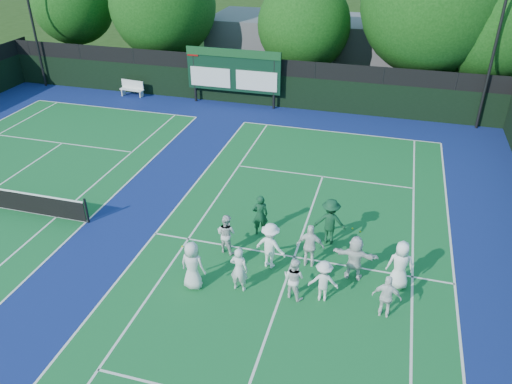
# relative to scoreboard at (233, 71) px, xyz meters

# --- Properties ---
(ground) EXTENTS (120.00, 120.00, 0.00)m
(ground) POSITION_rel_scoreboard_xyz_m (7.01, -15.59, -2.19)
(ground) COLOR #1B340E
(ground) RESTS_ON ground
(court_apron) EXTENTS (34.00, 32.00, 0.01)m
(court_apron) POSITION_rel_scoreboard_xyz_m (1.01, -14.59, -2.19)
(court_apron) COLOR navy
(court_apron) RESTS_ON ground
(near_court) EXTENTS (11.05, 23.85, 0.01)m
(near_court) POSITION_rel_scoreboard_xyz_m (7.01, -14.59, -2.18)
(near_court) COLOR #135D2A
(near_court) RESTS_ON ground
(back_fence) EXTENTS (34.00, 0.08, 3.00)m
(back_fence) POSITION_rel_scoreboard_xyz_m (1.01, 0.41, -0.83)
(back_fence) COLOR black
(back_fence) RESTS_ON ground
(scoreboard) EXTENTS (6.00, 0.21, 3.55)m
(scoreboard) POSITION_rel_scoreboard_xyz_m (0.00, 0.00, 0.00)
(scoreboard) COLOR black
(scoreboard) RESTS_ON ground
(clubhouse) EXTENTS (18.00, 6.00, 4.00)m
(clubhouse) POSITION_rel_scoreboard_xyz_m (5.01, 8.41, -0.19)
(clubhouse) COLOR #5A5A5F
(clubhouse) RESTS_ON ground
(light_pole_right) EXTENTS (1.20, 0.30, 10.12)m
(light_pole_right) POSITION_rel_scoreboard_xyz_m (14.51, 0.11, 4.11)
(light_pole_right) COLOR black
(light_pole_right) RESTS_ON ground
(bench) EXTENTS (1.69, 0.62, 1.05)m
(bench) POSITION_rel_scoreboard_xyz_m (-7.00, -0.21, -1.63)
(bench) COLOR silver
(bench) RESTS_ON ground
(tree_a) EXTENTS (5.74, 5.74, 7.82)m
(tree_a) POSITION_rel_scoreboard_xyz_m (-13.14, 3.99, 2.61)
(tree_a) COLOR black
(tree_a) RESTS_ON ground
(tree_b) EXTENTS (7.23, 7.23, 8.80)m
(tree_b) POSITION_rel_scoreboard_xyz_m (-6.08, 3.99, 2.80)
(tree_b) COLOR black
(tree_b) RESTS_ON ground
(tree_c) EXTENTS (5.98, 5.98, 7.36)m
(tree_c) POSITION_rel_scoreboard_xyz_m (3.72, 3.99, 2.02)
(tree_c) COLOR black
(tree_c) RESTS_ON ground
(tree_d) EXTENTS (8.68, 8.68, 10.45)m
(tree_d) POSITION_rel_scoreboard_xyz_m (11.47, 3.99, 3.69)
(tree_d) COLOR black
(tree_d) RESTS_ON ground
(tree_e) EXTENTS (7.15, 7.15, 8.68)m
(tree_e) POSITION_rel_scoreboard_xyz_m (14.80, 3.99, 2.73)
(tree_e) COLOR black
(tree_e) RESTS_ON ground
(tennis_ball_0) EXTENTS (0.07, 0.07, 0.07)m
(tennis_ball_0) POSITION_rel_scoreboard_xyz_m (3.93, -16.75, -2.16)
(tennis_ball_0) COLOR yellow
(tennis_ball_0) RESTS_ON ground
(tennis_ball_1) EXTENTS (0.07, 0.07, 0.07)m
(tennis_ball_1) POSITION_rel_scoreboard_xyz_m (8.84, -12.20, -2.16)
(tennis_ball_1) COLOR yellow
(tennis_ball_1) RESTS_ON ground
(tennis_ball_3) EXTENTS (0.07, 0.07, 0.07)m
(tennis_ball_3) POSITION_rel_scoreboard_xyz_m (2.89, -15.11, -2.16)
(tennis_ball_3) COLOR yellow
(tennis_ball_3) RESTS_ON ground
(tennis_ball_4) EXTENTS (0.07, 0.07, 0.07)m
(tennis_ball_4) POSITION_rel_scoreboard_xyz_m (9.15, -12.34, -2.16)
(tennis_ball_4) COLOR yellow
(tennis_ball_4) RESTS_ON ground
(tennis_ball_5) EXTENTS (0.07, 0.07, 0.07)m
(tennis_ball_5) POSITION_rel_scoreboard_xyz_m (10.41, -15.71, -2.16)
(tennis_ball_5) COLOR yellow
(tennis_ball_5) RESTS_ON ground
(player_front_0) EXTENTS (0.91, 0.64, 1.74)m
(player_front_0) POSITION_rel_scoreboard_xyz_m (4.13, -17.05, -1.32)
(player_front_0) COLOR silver
(player_front_0) RESTS_ON ground
(player_front_1) EXTENTS (0.62, 0.42, 1.65)m
(player_front_1) POSITION_rel_scoreboard_xyz_m (5.62, -16.77, -1.37)
(player_front_1) COLOR silver
(player_front_1) RESTS_ON ground
(player_front_2) EXTENTS (0.87, 0.77, 1.49)m
(player_front_2) POSITION_rel_scoreboard_xyz_m (7.40, -16.62, -1.45)
(player_front_2) COLOR white
(player_front_2) RESTS_ON ground
(player_front_3) EXTENTS (1.01, 0.66, 1.47)m
(player_front_3) POSITION_rel_scoreboard_xyz_m (8.33, -16.50, -1.45)
(player_front_3) COLOR silver
(player_front_3) RESTS_ON ground
(player_front_4) EXTENTS (0.90, 0.41, 1.51)m
(player_front_4) POSITION_rel_scoreboard_xyz_m (10.29, -16.73, -1.44)
(player_front_4) COLOR white
(player_front_4) RESTS_ON ground
(player_back_0) EXTENTS (0.88, 0.76, 1.55)m
(player_back_0) POSITION_rel_scoreboard_xyz_m (4.55, -14.90, -1.42)
(player_back_0) COLOR silver
(player_back_0) RESTS_ON ground
(player_back_1) EXTENTS (1.25, 0.90, 1.74)m
(player_back_1) POSITION_rel_scoreboard_xyz_m (6.29, -15.30, -1.32)
(player_back_1) COLOR white
(player_back_1) RESTS_ON ground
(player_back_2) EXTENTS (0.98, 0.42, 1.66)m
(player_back_2) POSITION_rel_scoreboard_xyz_m (7.61, -14.89, -1.36)
(player_back_2) COLOR white
(player_back_2) RESTS_ON ground
(player_back_3) EXTENTS (1.54, 0.52, 1.65)m
(player_back_3) POSITION_rel_scoreboard_xyz_m (9.16, -15.14, -1.37)
(player_back_3) COLOR white
(player_back_3) RESTS_ON ground
(player_back_4) EXTENTS (0.91, 0.65, 1.75)m
(player_back_4) POSITION_rel_scoreboard_xyz_m (10.62, -15.19, -1.32)
(player_back_4) COLOR white
(player_back_4) RESTS_ON ground
(coach_left) EXTENTS (0.72, 0.62, 1.68)m
(coach_left) POSITION_rel_scoreboard_xyz_m (5.42, -13.46, -1.35)
(coach_left) COLOR #103D23
(coach_left) RESTS_ON ground
(coach_right) EXTENTS (1.23, 0.76, 1.83)m
(coach_right) POSITION_rel_scoreboard_xyz_m (8.06, -13.31, -1.28)
(coach_right) COLOR #103D23
(coach_right) RESTS_ON ground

